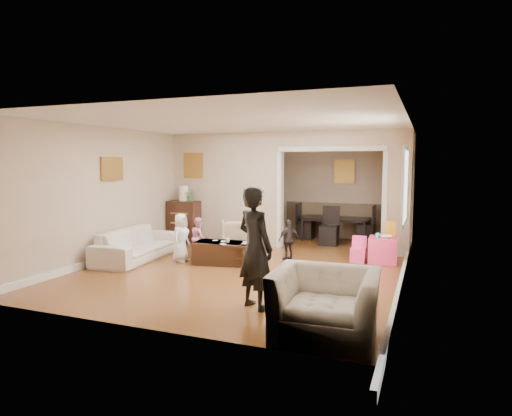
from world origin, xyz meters
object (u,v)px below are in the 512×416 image
at_px(adult_person, 255,247).
at_px(dresser, 184,222).
at_px(play_table, 383,250).
at_px(cyan_cup, 378,235).
at_px(child_kneel_b, 199,237).
at_px(child_kneel_a, 181,238).
at_px(sofa, 137,244).
at_px(armchair_back, 238,235).
at_px(coffee_table, 224,253).
at_px(armchair_front, 325,304).
at_px(table_lamp, 183,193).
at_px(coffee_cup, 228,240).
at_px(child_toddler, 289,240).
at_px(dining_table, 335,229).

bearing_deg(adult_person, dresser, -20.76).
distance_m(play_table, cyan_cup, 0.31).
bearing_deg(child_kneel_b, child_kneel_a, 131.32).
relative_size(sofa, armchair_back, 2.88).
height_order(coffee_table, adult_person, adult_person).
xyz_separation_m(sofa, armchair_front, (4.33, -2.51, 0.07)).
bearing_deg(play_table, adult_person, -111.61).
xyz_separation_m(table_lamp, play_table, (4.64, -0.48, -0.94)).
bearing_deg(coffee_table, dresser, 138.50).
relative_size(coffee_cup, child_toddler, 0.12).
bearing_deg(adult_person, child_kneel_a, -12.88).
bearing_deg(dresser, armchair_front, -45.23).
relative_size(sofa, table_lamp, 5.82).
xyz_separation_m(cyan_cup, child_toddler, (-1.66, -0.35, -0.14)).
distance_m(dresser, table_lamp, 0.69).
bearing_deg(adult_person, sofa, -1.96).
bearing_deg(child_kneel_a, table_lamp, 28.76).
bearing_deg(armchair_front, coffee_table, 129.08).
xyz_separation_m(armchair_back, dresser, (-1.52, 0.26, 0.17)).
distance_m(sofa, adult_person, 3.79).
relative_size(table_lamp, play_table, 0.69).
distance_m(armchair_front, play_table, 3.97).
relative_size(dresser, cyan_cup, 12.63).
bearing_deg(dining_table, play_table, -59.25).
bearing_deg(dresser, table_lamp, 0.00).
xyz_separation_m(coffee_cup, dining_table, (1.36, 3.33, -0.17)).
bearing_deg(dining_table, sofa, -133.57).
height_order(armchair_back, child_toddler, child_toddler).
distance_m(armchair_front, dresser, 6.25).
bearing_deg(dining_table, coffee_table, -115.63).
height_order(play_table, child_toddler, child_toddler).
bearing_deg(sofa, child_kneel_a, -85.25).
bearing_deg(coffee_cup, dining_table, 67.73).
xyz_separation_m(dresser, table_lamp, (0.00, 0.00, 0.69)).
bearing_deg(dining_table, child_kneel_b, -127.57).
xyz_separation_m(armchair_back, coffee_cup, (0.41, -1.41, 0.13)).
height_order(armchair_front, dresser, dresser).
bearing_deg(play_table, child_kneel_a, -160.52).
height_order(armchair_back, child_kneel_b, child_kneel_b).
bearing_deg(dining_table, coffee_cup, -113.85).
distance_m(adult_person, child_toddler, 3.00).
bearing_deg(cyan_cup, dining_table, 119.79).
relative_size(sofa, coffee_cup, 22.25).
bearing_deg(dresser, coffee_cup, -40.86).
height_order(armchair_back, armchair_front, armchair_front).
distance_m(armchair_front, child_kneel_b, 4.52).
bearing_deg(table_lamp, coffee_table, -41.50).
relative_size(table_lamp, child_kneel_a, 0.38).
distance_m(armchair_back, child_kneel_b, 1.14).
distance_m(sofa, coffee_cup, 1.88).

